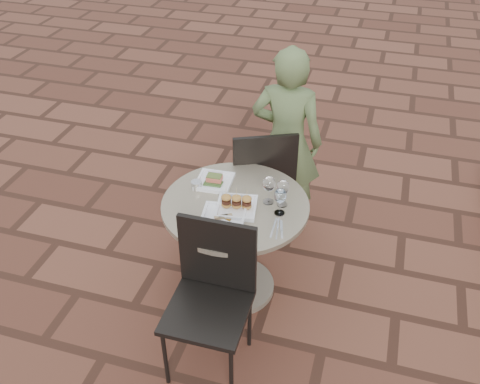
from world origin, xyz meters
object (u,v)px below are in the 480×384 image
(plate_tuna, at_px, (223,218))
(diner, at_px, (286,142))
(plate_salmon, at_px, (214,181))
(cafe_table, at_px, (235,234))
(chair_far, at_px, (262,175))
(plate_sliders, at_px, (237,204))
(chair_near, at_px, (212,287))

(plate_tuna, bearing_deg, diner, 80.87)
(plate_salmon, bearing_deg, diner, 63.64)
(cafe_table, height_order, diner, diner)
(chair_far, height_order, plate_tuna, chair_far)
(chair_far, xyz_separation_m, plate_tuna, (-0.04, -0.76, 0.20))
(chair_far, bearing_deg, cafe_table, 63.80)
(plate_sliders, bearing_deg, chair_far, 90.47)
(diner, xyz_separation_m, plate_salmon, (-0.33, -0.66, 0.03))
(chair_near, bearing_deg, plate_tuna, 97.35)
(diner, distance_m, plate_salmon, 0.73)
(chair_near, xyz_separation_m, plate_tuna, (-0.05, 0.36, 0.20))
(cafe_table, relative_size, plate_tuna, 3.17)
(chair_near, distance_m, plate_tuna, 0.41)
(chair_near, xyz_separation_m, plate_sliders, (-0.01, 0.48, 0.21))
(chair_near, height_order, plate_tuna, chair_near)
(cafe_table, xyz_separation_m, diner, (0.14, 0.82, 0.23))
(plate_salmon, distance_m, plate_sliders, 0.30)
(plate_sliders, distance_m, plate_tuna, 0.13)
(plate_tuna, bearing_deg, plate_sliders, 69.20)
(chair_far, height_order, chair_near, same)
(plate_sliders, bearing_deg, plate_salmon, 134.81)
(diner, height_order, plate_salmon, diner)
(chair_far, xyz_separation_m, chair_near, (0.01, -1.12, 0.00))
(chair_far, xyz_separation_m, plate_salmon, (-0.21, -0.43, 0.20))
(cafe_table, xyz_separation_m, chair_near, (0.03, -0.53, 0.07))
(plate_tuna, bearing_deg, cafe_table, 82.71)
(plate_salmon, relative_size, plate_sliders, 0.86)
(plate_sliders, xyz_separation_m, plate_tuna, (-0.05, -0.12, -0.02))
(chair_far, distance_m, plate_salmon, 0.51)
(cafe_table, bearing_deg, chair_far, 88.22)
(chair_near, xyz_separation_m, plate_salmon, (-0.22, 0.69, 0.20))
(diner, bearing_deg, cafe_table, 80.37)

